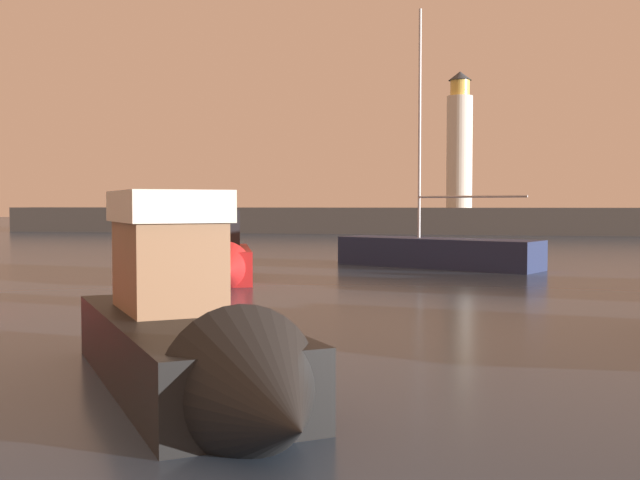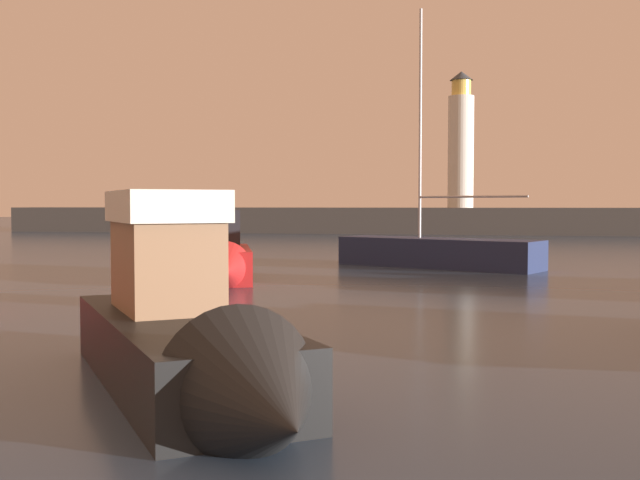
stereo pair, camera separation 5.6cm
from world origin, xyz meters
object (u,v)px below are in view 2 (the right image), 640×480
at_px(lighthouse, 461,143).
at_px(motorboat_3, 193,338).
at_px(motorboat_1, 224,259).
at_px(sailboat_moored, 438,252).

relative_size(lighthouse, motorboat_3, 1.64).
bearing_deg(lighthouse, motorboat_3, -92.26).
xyz_separation_m(motorboat_1, sailboat_moored, (6.85, 7.38, -0.13)).
relative_size(motorboat_1, motorboat_3, 0.93).
height_order(motorboat_1, sailboat_moored, sailboat_moored).
distance_m(motorboat_1, motorboat_3, 15.99).
bearing_deg(motorboat_3, sailboat_moored, 84.53).
xyz_separation_m(lighthouse, motorboat_3, (-2.37, -60.01, -7.21)).
bearing_deg(motorboat_1, motorboat_3, -72.99).
relative_size(motorboat_1, sailboat_moored, 0.64).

